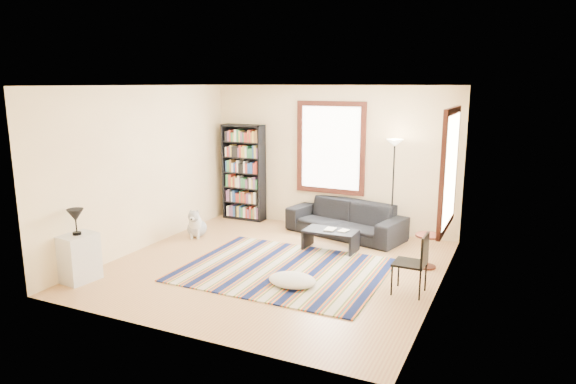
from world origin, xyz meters
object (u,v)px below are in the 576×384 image
at_px(side_table, 428,251).
at_px(white_cabinet, 79,258).
at_px(coffee_table, 331,240).
at_px(bookshelf, 244,172).
at_px(dog, 197,223).
at_px(floor_lamp, 393,190).
at_px(sofa, 345,219).
at_px(floor_cushion, 292,280).
at_px(folding_chair, 410,263).

relative_size(side_table, white_cabinet, 0.77).
xyz_separation_m(coffee_table, side_table, (1.67, -0.17, 0.09)).
bearing_deg(bookshelf, white_cabinet, -95.98).
height_order(coffee_table, white_cabinet, white_cabinet).
height_order(bookshelf, dog, bookshelf).
relative_size(bookshelf, coffee_table, 2.22).
height_order(floor_lamp, dog, floor_lamp).
relative_size(sofa, white_cabinet, 3.19).
height_order(bookshelf, floor_lamp, bookshelf).
xyz_separation_m(coffee_table, floor_lamp, (0.80, 1.04, 0.75)).
distance_m(floor_cushion, white_cabinet, 3.12).
distance_m(sofa, side_table, 2.05).
bearing_deg(side_table, sofa, 147.15).
bearing_deg(floor_cushion, side_table, 44.43).
distance_m(floor_cushion, floor_lamp, 3.00).
height_order(bookshelf, white_cabinet, bookshelf).
bearing_deg(sofa, floor_cushion, -73.59).
bearing_deg(folding_chair, white_cabinet, -158.91).
distance_m(bookshelf, dog, 1.69).
bearing_deg(bookshelf, floor_lamp, -3.04).
distance_m(coffee_table, folding_chair, 2.09).
distance_m(coffee_table, dog, 2.58).
distance_m(coffee_table, white_cabinet, 4.03).
bearing_deg(floor_lamp, side_table, -54.34).
height_order(coffee_table, side_table, side_table).
bearing_deg(sofa, side_table, -19.07).
height_order(coffee_table, floor_cushion, coffee_table).
bearing_deg(floor_cushion, white_cabinet, -158.81).
bearing_deg(white_cabinet, floor_cushion, 28.44).
distance_m(floor_lamp, white_cabinet, 5.36).
height_order(bookshelf, folding_chair, bookshelf).
bearing_deg(white_cabinet, sofa, 61.18).
bearing_deg(side_table, white_cabinet, -149.10).
xyz_separation_m(floor_cushion, side_table, (1.60, 1.57, 0.18)).
bearing_deg(floor_lamp, floor_cushion, -104.71).
distance_m(white_cabinet, dog, 2.57).
bearing_deg(side_table, floor_lamp, 125.66).
height_order(floor_cushion, white_cabinet, white_cabinet).
xyz_separation_m(bookshelf, side_table, (4.07, -1.38, -0.73)).
bearing_deg(floor_lamp, white_cabinet, -132.88).
bearing_deg(coffee_table, bookshelf, 153.24).
xyz_separation_m(bookshelf, floor_lamp, (3.20, -0.17, -0.07)).
height_order(coffee_table, dog, dog).
bearing_deg(folding_chair, dog, 168.36).
bearing_deg(dog, sofa, 7.96).
bearing_deg(side_table, dog, -178.17).
relative_size(bookshelf, white_cabinet, 2.86).
relative_size(coffee_table, floor_cushion, 1.28).
height_order(bookshelf, side_table, bookshelf).
xyz_separation_m(side_table, white_cabinet, (-4.50, -2.69, 0.08)).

